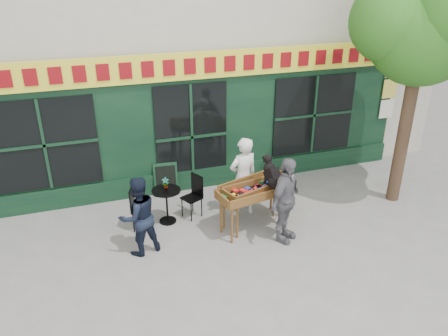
# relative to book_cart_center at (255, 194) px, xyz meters

# --- Properties ---
(ground) EXTENTS (80.00, 80.00, 0.00)m
(ground) POSITION_rel_book_cart_center_xyz_m (-0.71, -0.12, -0.82)
(ground) COLOR slate
(ground) RESTS_ON ground
(street_tree) EXTENTS (3.05, 2.90, 5.60)m
(street_tree) POSITION_rel_book_cart_center_xyz_m (3.63, 0.23, 3.29)
(street_tree) COLOR #382619
(street_tree) RESTS_ON ground
(book_cart_center) EXTENTS (1.59, 0.88, 0.99)m
(book_cart_center) POSITION_rel_book_cart_center_xyz_m (0.00, 0.00, 0.00)
(book_cart_center) COLOR brown
(book_cart_center) RESTS_ON ground
(dog) EXTENTS (0.44, 0.65, 0.60)m
(dog) POSITION_rel_book_cart_center_xyz_m (0.35, -0.05, 0.47)
(dog) COLOR black
(dog) RESTS_ON book_cart_center
(woman) EXTENTS (0.72, 0.54, 1.79)m
(woman) POSITION_rel_book_cart_center_xyz_m (0.00, 0.65, 0.07)
(woman) COLOR silver
(woman) RESTS_ON ground
(book_cart_right) EXTENTS (1.62, 1.05, 0.99)m
(book_cart_right) POSITION_rel_book_cart_center_xyz_m (0.11, 0.22, 0.00)
(book_cart_right) COLOR brown
(book_cart_right) RESTS_ON ground
(man_right) EXTENTS (1.08, 0.97, 1.76)m
(man_right) POSITION_rel_book_cart_center_xyz_m (0.41, -0.53, 0.06)
(man_right) COLOR #59595E
(man_right) RESTS_ON ground
(bistro_table) EXTENTS (0.60, 0.60, 0.76)m
(bistro_table) POSITION_rel_book_cart_center_xyz_m (-1.63, 0.86, -0.28)
(bistro_table) COLOR black
(bistro_table) RESTS_ON ground
(bistro_chair_left) EXTENTS (0.46, 0.46, 0.95)m
(bistro_chair_left) POSITION_rel_book_cart_center_xyz_m (-2.26, 0.79, -0.26)
(bistro_chair_left) COLOR black
(bistro_chair_left) RESTS_ON ground
(bistro_chair_right) EXTENTS (0.49, 0.48, 0.95)m
(bistro_chair_right) POSITION_rel_book_cart_center_xyz_m (-1.00, 0.95, -0.26)
(bistro_chair_right) COLOR black
(bistro_chair_right) RESTS_ON ground
(potted_plant) EXTENTS (0.15, 0.11, 0.28)m
(potted_plant) POSITION_rel_book_cart_center_xyz_m (-1.63, 0.86, 0.08)
(potted_plant) COLOR gray
(potted_plant) RESTS_ON bistro_table
(man_left) EXTENTS (0.89, 0.78, 1.56)m
(man_left) POSITION_rel_book_cart_center_xyz_m (-2.33, -0.04, -0.04)
(man_left) COLOR black
(man_left) RESTS_ON ground
(chalkboard) EXTENTS (0.58, 0.25, 0.79)m
(chalkboard) POSITION_rel_book_cart_center_xyz_m (-1.40, 2.07, -0.42)
(chalkboard) COLOR black
(chalkboard) RESTS_ON ground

